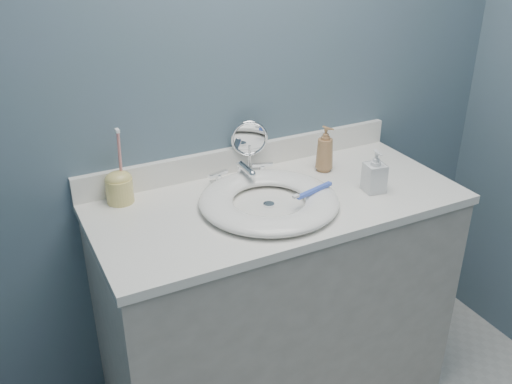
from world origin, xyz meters
TOP-DOWN VIEW (x-y plane):
  - back_wall at (0.00, 1.25)m, footprint 2.20×0.02m
  - vanity_cabinet at (0.00, 0.97)m, footprint 1.20×0.55m
  - countertop at (0.00, 0.97)m, footprint 1.22×0.57m
  - backsplash at (0.00, 1.24)m, footprint 1.22×0.02m
  - basin at (-0.05, 0.94)m, footprint 0.45×0.45m
  - drain at (-0.05, 0.94)m, footprint 0.04×0.04m
  - faucet at (-0.05, 1.14)m, footprint 0.25×0.13m
  - makeup_mirror at (0.01, 1.21)m, footprint 0.13×0.08m
  - soap_bottle_amber at (0.26, 1.10)m, footprint 0.08×0.08m
  - soap_bottle_clear at (0.31, 0.88)m, footprint 0.08×0.08m
  - toothbrush_holder at (-0.47, 1.19)m, footprint 0.09×0.09m
  - toothbrush_lying at (0.08, 0.90)m, footprint 0.17×0.06m

SIDE VIEW (x-z plane):
  - vanity_cabinet at x=0.00m, z-range 0.00..0.85m
  - countertop at x=0.00m, z-range 0.85..0.88m
  - drain at x=-0.05m, z-range 0.88..0.89m
  - basin at x=-0.05m, z-range 0.88..0.92m
  - faucet at x=-0.05m, z-range 0.87..0.95m
  - toothbrush_lying at x=0.08m, z-range 0.92..0.93m
  - backsplash at x=0.00m, z-range 0.88..0.97m
  - toothbrush_holder at x=-0.47m, z-range 0.81..1.06m
  - soap_bottle_clear at x=0.31m, z-range 0.88..1.03m
  - soap_bottle_amber at x=0.26m, z-range 0.88..1.05m
  - makeup_mirror at x=0.01m, z-range 0.89..1.08m
  - back_wall at x=0.00m, z-range 0.00..2.40m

